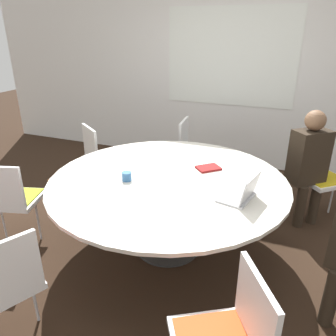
{
  "coord_description": "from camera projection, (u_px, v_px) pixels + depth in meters",
  "views": [
    {
      "loc": [
        0.96,
        -2.4,
        1.93
      ],
      "look_at": [
        0.0,
        0.0,
        0.82
      ],
      "focal_mm": 35.0,
      "sensor_mm": 36.0,
      "label": 1
    }
  ],
  "objects": [
    {
      "name": "handbag",
      "position": [
        65.0,
        190.0,
        3.91
      ],
      "size": [
        0.36,
        0.16,
        0.28
      ],
      "color": "#513319",
      "rests_on": "ground_plane"
    },
    {
      "name": "chair_5",
      "position": [
        1.0,
        281.0,
        1.99
      ],
      "size": [
        0.57,
        0.58,
        0.86
      ],
      "rotation": [
        0.0,
        0.0,
        13.69
      ],
      "color": "white",
      "rests_on": "ground_plane"
    },
    {
      "name": "chair_4",
      "position": [
        11.0,
        196.0,
        3.0
      ],
      "size": [
        0.54,
        0.53,
        0.86
      ],
      "rotation": [
        0.0,
        0.0,
        12.85
      ],
      "color": "white",
      "rests_on": "ground_plane"
    },
    {
      "name": "chair_6",
      "position": [
        228.0,
        336.0,
        1.64
      ],
      "size": [
        0.59,
        0.59,
        0.86
      ],
      "rotation": [
        0.0,
        0.0,
        14.68
      ],
      "color": "white",
      "rests_on": "ground_plane"
    },
    {
      "name": "spiral_notebook",
      "position": [
        208.0,
        168.0,
        3.04
      ],
      "size": [
        0.26,
        0.25,
        0.02
      ],
      "color": "maroon",
      "rests_on": "conference_table"
    },
    {
      "name": "ground_plane",
      "position": [
        168.0,
        246.0,
        3.14
      ],
      "size": [
        16.0,
        16.0,
        0.0
      ],
      "primitive_type": "plane",
      "color": "black"
    },
    {
      "name": "chair_1",
      "position": [
        319.0,
        171.0,
        3.52
      ],
      "size": [
        0.61,
        0.61,
        0.86
      ],
      "rotation": [
        0.0,
        0.0,
        10.14
      ],
      "color": "white",
      "rests_on": "ground_plane"
    },
    {
      "name": "chair_2",
      "position": [
        193.0,
        147.0,
        4.23
      ],
      "size": [
        0.46,
        0.48,
        0.86
      ],
      "rotation": [
        0.0,
        0.0,
        11.1
      ],
      "color": "white",
      "rests_on": "ground_plane"
    },
    {
      "name": "wall_back",
      "position": [
        230.0,
        72.0,
        4.61
      ],
      "size": [
        8.0,
        0.07,
        2.7
      ],
      "color": "silver",
      "rests_on": "ground_plane"
    },
    {
      "name": "coffee_cup",
      "position": [
        127.0,
        176.0,
        2.8
      ],
      "size": [
        0.08,
        0.08,
        0.08
      ],
      "color": "#33669E",
      "rests_on": "conference_table"
    },
    {
      "name": "laptop",
      "position": [
        242.0,
        193.0,
        2.48
      ],
      "size": [
        0.3,
        0.34,
        0.21
      ],
      "rotation": [
        0.0,
        0.0,
        4.5
      ],
      "color": "silver",
      "rests_on": "conference_table"
    },
    {
      "name": "chair_3",
      "position": [
        101.0,
        153.0,
        4.03
      ],
      "size": [
        0.6,
        0.6,
        0.86
      ],
      "rotation": [
        0.0,
        0.0,
        11.93
      ],
      "color": "white",
      "rests_on": "ground_plane"
    },
    {
      "name": "conference_table",
      "position": [
        168.0,
        189.0,
        2.89
      ],
      "size": [
        2.07,
        2.07,
        0.72
      ],
      "color": "#333333",
      "rests_on": "ground_plane"
    },
    {
      "name": "person_1",
      "position": [
        309.0,
        160.0,
        3.3
      ],
      "size": [
        0.42,
        0.4,
        1.21
      ],
      "rotation": [
        0.0,
        0.0,
        10.14
      ],
      "color": "#2D2319",
      "rests_on": "ground_plane"
    }
  ]
}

